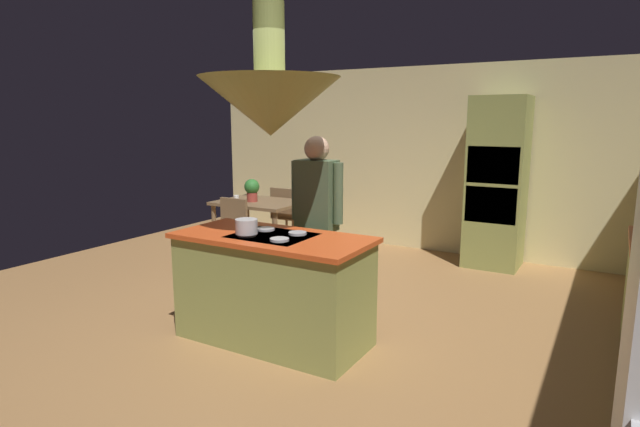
{
  "coord_description": "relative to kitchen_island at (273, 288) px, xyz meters",
  "views": [
    {
      "loc": [
        2.38,
        -3.52,
        1.84
      ],
      "look_at": [
        0.1,
        0.4,
        1.0
      ],
      "focal_mm": 28.79,
      "sensor_mm": 36.0,
      "label": 1
    }
  ],
  "objects": [
    {
      "name": "ground",
      "position": [
        0.0,
        0.2,
        -0.46
      ],
      "size": [
        8.16,
        8.16,
        0.0
      ],
      "primitive_type": "plane",
      "color": "#9E7042"
    },
    {
      "name": "wall_back",
      "position": [
        0.0,
        3.65,
        0.82
      ],
      "size": [
        6.8,
        0.1,
        2.55
      ],
      "primitive_type": "cube",
      "color": "beige",
      "rests_on": "ground"
    },
    {
      "name": "kitchen_island",
      "position": [
        0.0,
        0.0,
        0.0
      ],
      "size": [
        1.62,
        0.77,
        0.93
      ],
      "color": "#8C934C",
      "rests_on": "ground"
    },
    {
      "name": "oven_tower",
      "position": [
        1.1,
        3.24,
        0.6
      ],
      "size": [
        0.66,
        0.62,
        2.11
      ],
      "color": "#8C934C",
      "rests_on": "ground"
    },
    {
      "name": "dining_table",
      "position": [
        -1.7,
        2.1,
        0.2
      ],
      "size": [
        1.11,
        0.83,
        0.76
      ],
      "color": "brown",
      "rests_on": "ground"
    },
    {
      "name": "person_at_island",
      "position": [
        0.03,
        0.65,
        0.51
      ],
      "size": [
        0.53,
        0.23,
        1.69
      ],
      "color": "tan",
      "rests_on": "ground"
    },
    {
      "name": "range_hood",
      "position": [
        0.0,
        -0.0,
        1.5
      ],
      "size": [
        1.1,
        1.1,
        1.0
      ],
      "color": "#8C934C"
    },
    {
      "name": "pendant_light_over_table",
      "position": [
        -1.7,
        2.1,
        1.4
      ],
      "size": [
        0.32,
        0.32,
        0.82
      ],
      "color": "#E0B266"
    },
    {
      "name": "chair_facing_island",
      "position": [
        -1.7,
        1.46,
        0.05
      ],
      "size": [
        0.4,
        0.4,
        0.87
      ],
      "color": "brown",
      "rests_on": "ground"
    },
    {
      "name": "chair_by_back_wall",
      "position": [
        -1.7,
        2.74,
        0.05
      ],
      "size": [
        0.4,
        0.4,
        0.87
      ],
      "rotation": [
        0.0,
        0.0,
        3.14
      ],
      "color": "brown",
      "rests_on": "ground"
    },
    {
      "name": "potted_plant_on_table",
      "position": [
        -1.77,
        2.03,
        0.47
      ],
      "size": [
        0.2,
        0.2,
        0.3
      ],
      "color": "#99382D",
      "rests_on": "dining_table"
    },
    {
      "name": "cup_on_table",
      "position": [
        -1.92,
        1.89,
        0.35
      ],
      "size": [
        0.07,
        0.07,
        0.09
      ],
      "primitive_type": "cylinder",
      "color": "white",
      "rests_on": "dining_table"
    },
    {
      "name": "cooking_pot_on_cooktop",
      "position": [
        -0.16,
        -0.13,
        0.53
      ],
      "size": [
        0.18,
        0.18,
        0.12
      ],
      "primitive_type": "cylinder",
      "color": "#B2B2B7",
      "rests_on": "kitchen_island"
    }
  ]
}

